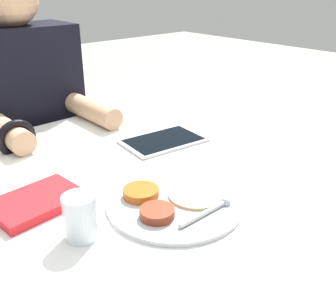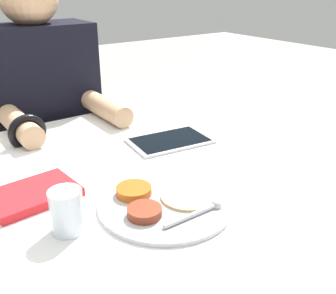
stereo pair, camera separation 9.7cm
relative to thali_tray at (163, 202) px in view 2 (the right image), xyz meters
The scene contains 5 objects.
thali_tray is the anchor object (origin of this frame).
red_notebook 0.29m from the thali_tray, 137.99° to the left, with size 0.19×0.15×0.02m.
tablet_device 0.35m from the thali_tray, 51.73° to the left, with size 0.25×0.17×0.01m.
person_diner 0.80m from the thali_tray, 88.56° to the left, with size 0.39×0.46×1.21m.
drinking_glass 0.20m from the thali_tray, behind, with size 0.06×0.06×0.09m.
Camera 2 is at (-0.38, -0.69, 1.17)m, focal length 42.00 mm.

